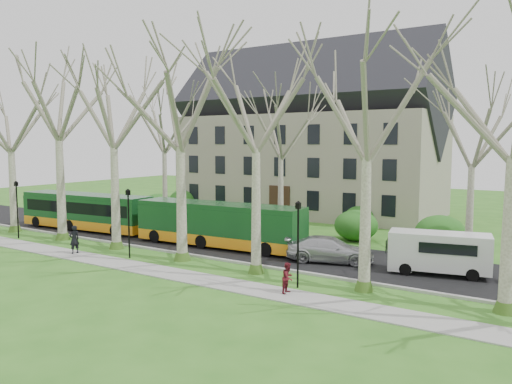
# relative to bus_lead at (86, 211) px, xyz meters

# --- Properties ---
(ground) EXTENTS (120.00, 120.00, 0.00)m
(ground) POSITION_rel_bus_lead_xyz_m (16.59, -4.18, -1.60)
(ground) COLOR #316C1E
(ground) RESTS_ON ground
(sidewalk) EXTENTS (70.00, 2.00, 0.06)m
(sidewalk) POSITION_rel_bus_lead_xyz_m (16.59, -6.68, -1.57)
(sidewalk) COLOR gray
(sidewalk) RESTS_ON ground
(road) EXTENTS (80.00, 8.00, 0.06)m
(road) POSITION_rel_bus_lead_xyz_m (16.59, 1.32, -1.57)
(road) COLOR black
(road) RESTS_ON ground
(curb) EXTENTS (80.00, 0.25, 0.14)m
(curb) POSITION_rel_bus_lead_xyz_m (16.59, -2.68, -1.53)
(curb) COLOR #A5A39E
(curb) RESTS_ON ground
(building) EXTENTS (26.50, 12.20, 16.00)m
(building) POSITION_rel_bus_lead_xyz_m (10.59, 19.82, 6.47)
(building) COLOR gray
(building) RESTS_ON ground
(tree_row_verge) EXTENTS (49.00, 7.00, 14.00)m
(tree_row_verge) POSITION_rel_bus_lead_xyz_m (16.59, -3.88, 5.40)
(tree_row_verge) COLOR gray
(tree_row_verge) RESTS_ON ground
(tree_row_far) EXTENTS (33.00, 7.00, 12.00)m
(tree_row_far) POSITION_rel_bus_lead_xyz_m (15.26, 6.82, 4.40)
(tree_row_far) COLOR gray
(tree_row_far) RESTS_ON ground
(lamp_row) EXTENTS (36.22, 0.22, 4.30)m
(lamp_row) POSITION_rel_bus_lead_xyz_m (16.59, -5.18, 0.98)
(lamp_row) COLOR black
(lamp_row) RESTS_ON ground
(hedges) EXTENTS (30.60, 8.60, 2.00)m
(hedges) POSITION_rel_bus_lead_xyz_m (11.93, 9.82, -0.60)
(hedges) COLOR #2F601B
(hedges) RESTS_ON ground
(bus_lead) EXTENTS (12.45, 3.53, 3.07)m
(bus_lead) POSITION_rel_bus_lead_xyz_m (0.00, 0.00, 0.00)
(bus_lead) COLOR #12421C
(bus_lead) RESTS_ON road
(bus_follow) EXTENTS (12.61, 3.32, 3.12)m
(bus_follow) POSITION_rel_bus_lead_xyz_m (13.38, 0.50, 0.02)
(bus_follow) COLOR #12421C
(bus_follow) RESTS_ON road
(sedan) EXTENTS (5.63, 3.56, 1.52)m
(sedan) POSITION_rel_bus_lead_xyz_m (21.77, 0.49, -0.78)
(sedan) COLOR #AEAFB3
(sedan) RESTS_ON road
(van_a) EXTENTS (5.55, 2.94, 2.30)m
(van_a) POSITION_rel_bus_lead_xyz_m (28.01, 1.09, -0.39)
(van_a) COLOR silver
(van_a) RESTS_ON road
(pedestrian_a) EXTENTS (0.55, 0.74, 1.83)m
(pedestrian_a) POSITION_rel_bus_lead_xyz_m (6.77, -6.37, -0.62)
(pedestrian_a) COLOR black
(pedestrian_a) RESTS_ON sidewalk
(pedestrian_b) EXTENTS (0.59, 0.74, 1.49)m
(pedestrian_b) POSITION_rel_bus_lead_xyz_m (22.71, -6.40, -0.79)
(pedestrian_b) COLOR maroon
(pedestrian_b) RESTS_ON sidewalk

